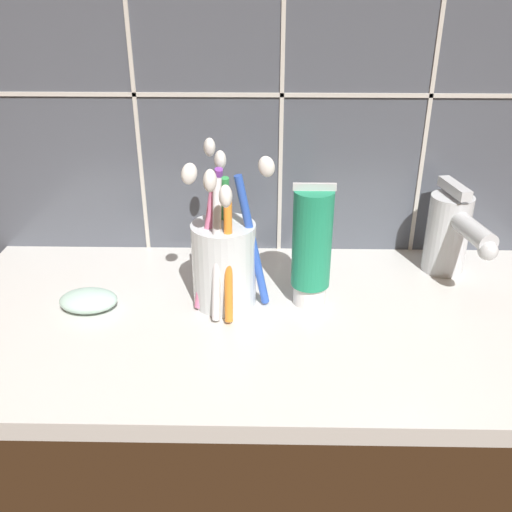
% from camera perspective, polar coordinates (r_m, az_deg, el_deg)
% --- Properties ---
extents(sink_counter, '(0.71, 0.34, 0.02)m').
position_cam_1_polar(sink_counter, '(0.64, 0.85, -6.65)').
color(sink_counter, silver).
rests_on(sink_counter, ground).
extents(tile_wall_backsplash, '(0.81, 0.02, 0.60)m').
position_cam_1_polar(tile_wall_backsplash, '(0.71, 1.11, 21.61)').
color(tile_wall_backsplash, '#4C515B').
rests_on(tile_wall_backsplash, ground).
extents(toothbrush_cup, '(0.10, 0.13, 0.18)m').
position_cam_1_polar(toothbrush_cup, '(0.63, -3.29, -0.14)').
color(toothbrush_cup, silver).
rests_on(toothbrush_cup, sink_counter).
extents(toothpaste_tube, '(0.05, 0.04, 0.14)m').
position_cam_1_polar(toothpaste_tube, '(0.63, 5.53, 0.98)').
color(toothpaste_tube, white).
rests_on(toothpaste_tube, sink_counter).
extents(sink_faucet, '(0.05, 0.13, 0.11)m').
position_cam_1_polar(sink_faucet, '(0.73, 18.89, 2.28)').
color(sink_faucet, silver).
rests_on(sink_faucet, sink_counter).
extents(soap_bar, '(0.06, 0.05, 0.02)m').
position_cam_1_polar(soap_bar, '(0.67, -16.48, -4.28)').
color(soap_bar, silver).
rests_on(soap_bar, sink_counter).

